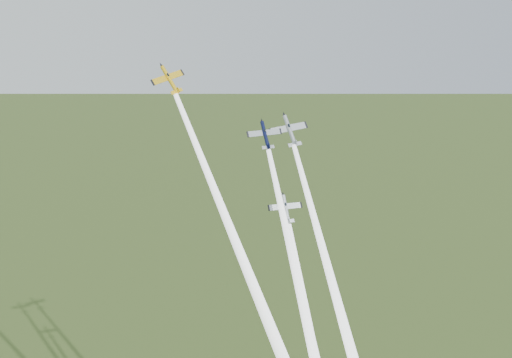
# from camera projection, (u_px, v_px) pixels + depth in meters

# --- Properties ---
(plane_yellow) EXTENTS (9.49, 6.68, 8.11)m
(plane_yellow) POSITION_uv_depth(u_px,v_px,m) (169.00, 79.00, 119.60)
(plane_yellow) COLOR yellow
(smoke_trail_yellow) EXTENTS (16.54, 41.97, 63.84)m
(smoke_trail_yellow) POSITION_uv_depth(u_px,v_px,m) (252.00, 282.00, 112.55)
(smoke_trail_yellow) COLOR white
(plane_navy) EXTENTS (7.42, 5.40, 6.82)m
(plane_navy) POSITION_uv_depth(u_px,v_px,m) (265.00, 135.00, 124.99)
(plane_navy) COLOR #0C1136
(smoke_trail_navy) EXTENTS (5.53, 41.71, 61.13)m
(smoke_trail_navy) POSITION_uv_depth(u_px,v_px,m) (310.00, 336.00, 113.83)
(smoke_trail_navy) COLOR white
(plane_silver_right) EXTENTS (9.29, 5.86, 8.60)m
(plane_silver_right) POSITION_uv_depth(u_px,v_px,m) (290.00, 131.00, 128.63)
(plane_silver_right) COLOR #A9AFB7
(smoke_trail_silver_right) EXTENTS (3.18, 41.52, 60.94)m
(smoke_trail_silver_right) POSITION_uv_depth(u_px,v_px,m) (343.00, 322.00, 118.16)
(smoke_trail_silver_right) COLOR white
(plane_silver_low) EXTENTS (7.59, 5.60, 6.46)m
(plane_silver_low) POSITION_uv_depth(u_px,v_px,m) (286.00, 209.00, 124.59)
(plane_silver_low) COLOR silver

